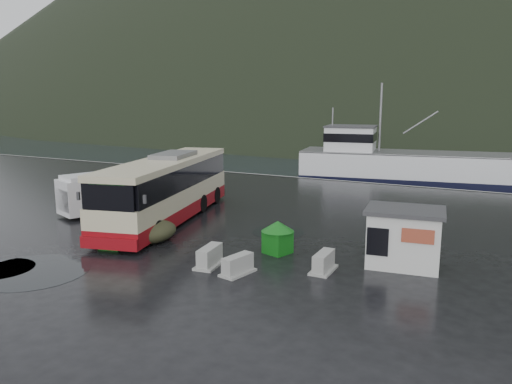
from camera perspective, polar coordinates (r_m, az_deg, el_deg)
The scene contains 15 objects.
ground at distance 25.58m, azimuth -10.13°, elevation -4.87°, with size 160.00×160.00×0.00m, color black.
harbor_water at distance 130.62m, azimuth 20.47°, elevation 7.11°, with size 300.00×180.00×0.02m, color black.
quay_edge at distance 42.87m, azimuth 6.13°, elevation 1.56°, with size 160.00×0.60×1.50m, color #999993.
headland at distance 269.71m, azimuth 26.15°, elevation 8.24°, with size 780.00×540.00×570.00m, color black.
coach_bus at distance 28.75m, azimuth -9.99°, elevation -3.12°, with size 3.25×13.14×3.72m, color beige, non-canonical shape.
white_van at distance 31.49m, azimuth -16.32°, elevation -2.18°, with size 2.01×5.83×2.44m, color silver, non-canonical shape.
waste_bin_left at distance 24.05m, azimuth -15.98°, elevation -6.13°, with size 1.05×1.05×1.47m, color #116416, non-canonical shape.
waste_bin_right at distance 22.39m, azimuth 2.47°, elevation -6.97°, with size 1.05×1.05×1.46m, color #116416, non-canonical shape.
dome_tent at distance 24.52m, azimuth -11.66°, elevation -5.61°, with size 1.87×2.62×1.03m, color #34351F, non-canonical shape.
ticket_kiosk at distance 21.63m, azimuth 16.38°, elevation -8.07°, with size 3.08×2.34×2.41m, color silver, non-canonical shape.
jersey_barrier_a at distance 20.84m, azimuth -5.31°, elevation -8.39°, with size 0.81×1.62×0.81m, color #999993, non-canonical shape.
jersey_barrier_b at distance 19.86m, azimuth -2.10°, elevation -9.33°, with size 0.75×1.51×0.75m, color #999993, non-canonical shape.
jersey_barrier_c at distance 20.31m, azimuth 7.70°, elevation -8.95°, with size 0.77×1.55×0.77m, color #999993, non-canonical shape.
fishing_trawler at distance 49.35m, azimuth 16.93°, elevation 2.36°, with size 23.54×5.18×9.42m, color silver, non-canonical shape.
puddles at distance 22.47m, azimuth -18.69°, elevation -7.48°, with size 10.46×13.35×0.01m.
Camera 1 is at (14.97, -19.58, 6.82)m, focal length 35.00 mm.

